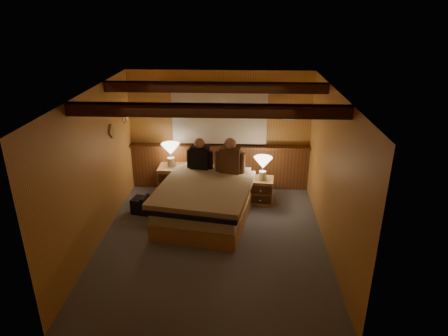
# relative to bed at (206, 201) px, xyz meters

# --- Properties ---
(floor) EXTENTS (4.20, 4.20, 0.00)m
(floor) POSITION_rel_bed_xyz_m (0.17, -0.73, -0.35)
(floor) COLOR #515660
(floor) RESTS_ON ground
(ceiling) EXTENTS (4.20, 4.20, 0.00)m
(ceiling) POSITION_rel_bed_xyz_m (0.17, -0.73, 2.05)
(ceiling) COLOR #DEAB53
(ceiling) RESTS_ON wall_back
(wall_back) EXTENTS (3.60, 0.00, 3.60)m
(wall_back) POSITION_rel_bed_xyz_m (0.17, 1.37, 0.85)
(wall_back) COLOR #DC9A4F
(wall_back) RESTS_ON floor
(wall_left) EXTENTS (0.00, 4.20, 4.20)m
(wall_left) POSITION_rel_bed_xyz_m (-1.63, -0.73, 0.85)
(wall_left) COLOR #DC9A4F
(wall_left) RESTS_ON floor
(wall_right) EXTENTS (0.00, 4.20, 4.20)m
(wall_right) POSITION_rel_bed_xyz_m (1.97, -0.73, 0.85)
(wall_right) COLOR #DC9A4F
(wall_right) RESTS_ON floor
(wall_front) EXTENTS (3.60, 0.00, 3.60)m
(wall_front) POSITION_rel_bed_xyz_m (0.17, -2.83, 0.85)
(wall_front) COLOR #DC9A4F
(wall_front) RESTS_ON floor
(wainscot) EXTENTS (3.60, 0.23, 0.94)m
(wainscot) POSITION_rel_bed_xyz_m (0.17, 1.31, 0.14)
(wainscot) COLOR brown
(wainscot) RESTS_ON wall_back
(curtain_window) EXTENTS (2.18, 0.09, 1.11)m
(curtain_window) POSITION_rel_bed_xyz_m (0.17, 1.30, 1.17)
(curtain_window) COLOR #462111
(curtain_window) RESTS_ON wall_back
(ceiling_beams) EXTENTS (3.60, 1.65, 0.16)m
(ceiling_beams) POSITION_rel_bed_xyz_m (0.17, -0.58, 1.96)
(ceiling_beams) COLOR #462111
(ceiling_beams) RESTS_ON ceiling
(coat_rail) EXTENTS (0.05, 0.55, 0.24)m
(coat_rail) POSITION_rel_bed_xyz_m (-1.55, 0.85, 1.32)
(coat_rail) COLOR white
(coat_rail) RESTS_ON wall_left
(framed_print) EXTENTS (0.30, 0.04, 0.25)m
(framed_print) POSITION_rel_bed_xyz_m (1.52, 1.35, 1.20)
(framed_print) COLOR #A27F51
(framed_print) RESTS_ON wall_back
(bed) EXTENTS (1.80, 2.18, 0.67)m
(bed) POSITION_rel_bed_xyz_m (0.00, 0.00, 0.00)
(bed) COLOR #B1784B
(bed) RESTS_ON floor
(nightstand_left) EXTENTS (0.53, 0.48, 0.57)m
(nightstand_left) POSITION_rel_bed_xyz_m (-0.76, 1.01, -0.06)
(nightstand_left) COLOR #B1784B
(nightstand_left) RESTS_ON floor
(nightstand_right) EXTENTS (0.48, 0.44, 0.49)m
(nightstand_right) POSITION_rel_bed_xyz_m (1.00, 0.67, -0.10)
(nightstand_right) COLOR #B1784B
(nightstand_right) RESTS_ON floor
(lamp_left) EXTENTS (0.35, 0.35, 0.46)m
(lamp_left) POSITION_rel_bed_xyz_m (-0.78, 1.04, 0.55)
(lamp_left) COLOR silver
(lamp_left) RESTS_ON nightstand_left
(lamp_right) EXTENTS (0.34, 0.34, 0.45)m
(lamp_right) POSITION_rel_bed_xyz_m (1.01, 0.64, 0.46)
(lamp_right) COLOR silver
(lamp_right) RESTS_ON nightstand_right
(person_left) EXTENTS (0.50, 0.24, 0.61)m
(person_left) POSITION_rel_bed_xyz_m (-0.17, 0.74, 0.56)
(person_left) COLOR black
(person_left) RESTS_ON bed
(person_right) EXTENTS (0.55, 0.29, 0.68)m
(person_right) POSITION_rel_bed_xyz_m (0.41, 0.57, 0.59)
(person_right) COLOR #513420
(person_right) RESTS_ON bed
(duffel_bag) EXTENTS (0.52, 0.38, 0.34)m
(duffel_bag) POSITION_rel_bed_xyz_m (-1.13, 0.15, -0.20)
(duffel_bag) COLOR black
(duffel_bag) RESTS_ON floor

